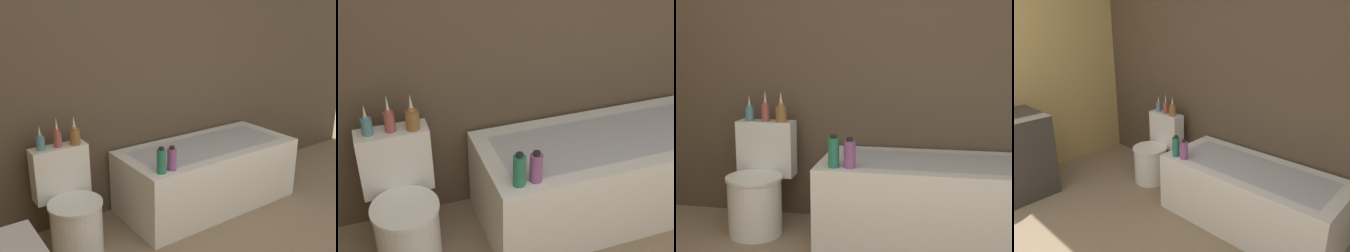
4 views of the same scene
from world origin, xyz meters
The scene contains 8 objects.
wall_back_tiled centered at (0.00, 2.42, 1.30)m, with size 6.40×0.06×2.60m.
bathtub centered at (0.71, 2.03, 0.28)m, with size 1.54×0.69×0.54m.
toilet centered at (-0.52, 2.05, 0.31)m, with size 0.40×0.52×0.73m.
vase_gold centered at (-0.64, 2.23, 0.79)m, with size 0.06×0.06×0.18m.
vase_silver centered at (-0.52, 2.22, 0.81)m, with size 0.06×0.06×0.22m.
vase_bronze centered at (-0.40, 2.20, 0.80)m, with size 0.08×0.08×0.21m.
shampoo_bottle_tall centered at (0.06, 1.77, 0.63)m, with size 0.07×0.07×0.20m.
shampoo_bottle_short centered at (0.16, 1.78, 0.63)m, with size 0.07×0.07×0.18m.
Camera 3 is at (0.63, -0.85, 1.27)m, focal length 50.00 mm.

